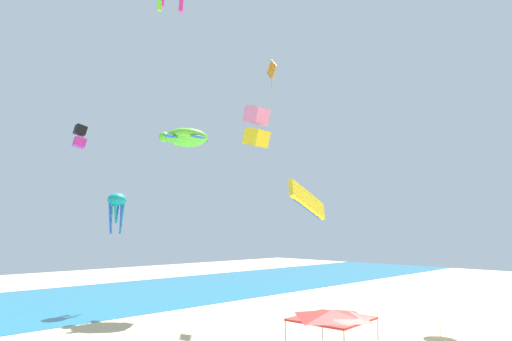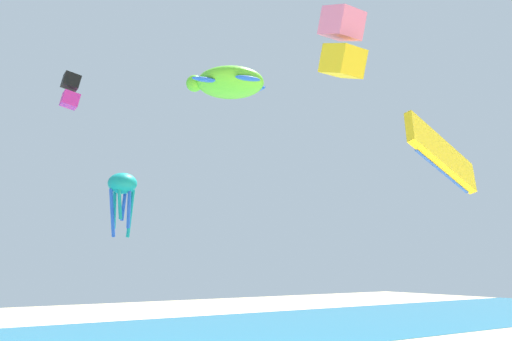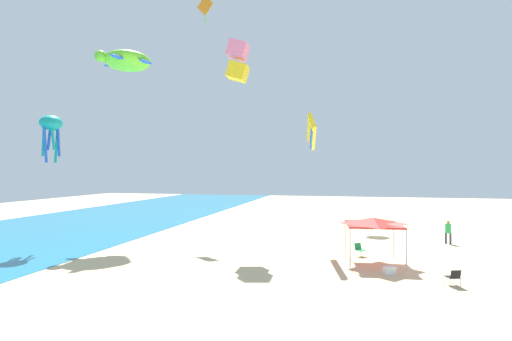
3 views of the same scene
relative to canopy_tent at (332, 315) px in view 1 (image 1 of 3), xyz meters
The scene contains 9 objects.
ocean_strip 28.48m from the canopy_tent, 89.19° to the left, with size 120.00×20.93×0.02m, color teal.
canopy_tent is the anchor object (origin of this frame).
beach_umbrella 10.35m from the canopy_tent, ahead, with size 1.91×1.91×2.05m.
kite_octopus_teal 23.64m from the canopy_tent, 88.65° to the left, with size 1.58×1.58×3.51m.
kite_box_pink 15.61m from the canopy_tent, 64.33° to the left, with size 1.44×1.71×3.20m.
kite_parafoil_yellow 7.58m from the canopy_tent, 50.12° to the left, with size 3.83×0.98×2.32m.
kite_diamond_orange 27.27m from the canopy_tent, 51.29° to the left, with size 0.67×1.97×2.94m.
kite_turtle_lime 23.67m from the canopy_tent, 74.79° to the left, with size 4.98×4.98×1.96m.
kite_box_black 30.82m from the canopy_tent, 91.86° to the left, with size 1.26×1.11×2.25m.
Camera 1 is at (-17.01, -10.71, 6.29)m, focal length 29.73 mm.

